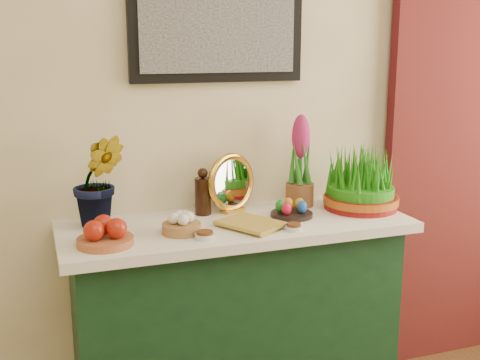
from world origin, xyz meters
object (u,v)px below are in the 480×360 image
at_px(book, 236,229).
at_px(wheatgrass_sabzeh, 361,182).
at_px(sideboard, 236,327).
at_px(mirror, 232,183).
at_px(hyacinth_green, 98,166).

xyz_separation_m(book, wheatgrass_sabzeh, (0.62, 0.14, 0.10)).
relative_size(sideboard, mirror, 5.13).
height_order(hyacinth_green, mirror, hyacinth_green).
bearing_deg(mirror, book, -105.62).
relative_size(hyacinth_green, wheatgrass_sabzeh, 1.49).
bearing_deg(wheatgrass_sabzeh, book, -167.06).
distance_m(sideboard, mirror, 0.61).
distance_m(hyacinth_green, wheatgrass_sabzeh, 1.10).
height_order(hyacinth_green, book, hyacinth_green).
relative_size(mirror, wheatgrass_sabzeh, 0.78).
relative_size(sideboard, book, 5.50).
relative_size(hyacinth_green, mirror, 1.90).
height_order(sideboard, book, book).
bearing_deg(mirror, wheatgrass_sabzeh, -15.32).
distance_m(mirror, wheatgrass_sabzeh, 0.56).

